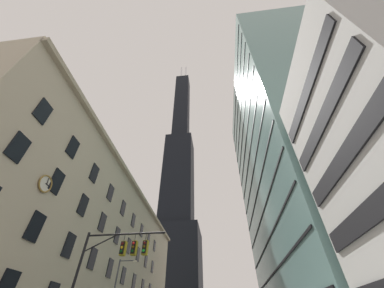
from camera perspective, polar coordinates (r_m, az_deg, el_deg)
The scene contains 4 objects.
station_building at distance 42.92m, azimuth -26.29°, elevation -24.46°, with size 14.61×57.61×22.76m.
dark_skyscraper at distance 118.76m, azimuth -3.81°, elevation -13.96°, with size 22.92×22.92×188.78m.
glass_office_midrise at distance 46.07m, azimuth 26.23°, elevation -4.35°, with size 17.98×36.38×52.36m.
traffic_signal_mast at distance 19.55m, azimuth -19.41°, elevation -26.75°, with size 6.65×0.63×7.87m.
Camera 1 is at (3.72, -12.95, 1.72)m, focal length 20.29 mm.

